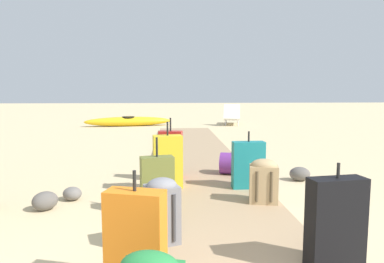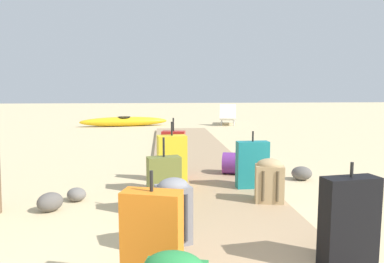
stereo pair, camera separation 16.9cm
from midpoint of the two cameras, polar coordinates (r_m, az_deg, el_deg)
ground_plane at (r=5.74m, az=2.28°, el=-7.40°), size 60.00×60.00×0.00m
boardwalk at (r=6.79m, az=1.35°, el=-4.82°), size 1.62×10.94×0.08m
suitcase_olive at (r=4.07m, az=-4.32°, el=-7.96°), size 0.39×0.25×0.79m
backpack_grey at (r=3.17m, az=-3.20°, el=-12.10°), size 0.33×0.30×0.57m
suitcase_black at (r=2.96m, az=23.29°, el=-13.20°), size 0.44×0.22×0.80m
suitcase_teal at (r=4.91m, az=9.85°, el=-5.21°), size 0.43×0.18×0.77m
suitcase_orange at (r=2.57m, az=-6.97°, el=-16.20°), size 0.43×0.28×0.79m
duffel_bag_purple at (r=5.68m, az=8.29°, el=-5.04°), size 0.65×0.48×0.45m
suitcase_yellow at (r=4.86m, az=-2.86°, el=-4.75°), size 0.41×0.27×0.89m
suitcase_red at (r=5.45m, az=-2.50°, el=-3.55°), size 0.37×0.23×0.89m
backpack_tan at (r=4.34m, az=12.34°, el=-7.43°), size 0.36×0.29×0.52m
lounge_chair at (r=14.17m, az=6.67°, el=2.38°), size 0.87×1.60×0.81m
kayak at (r=13.81m, az=-9.67°, el=1.59°), size 3.29×1.05×0.36m
rock_right_far at (r=8.83m, az=10.34°, el=-2.19°), size 0.21×0.21×0.09m
rock_right_mid at (r=5.84m, az=17.44°, el=-6.39°), size 0.35×0.31×0.21m
rock_left_far at (r=4.85m, az=-17.41°, el=-9.34°), size 0.32×0.32×0.17m
rock_left_mid at (r=4.56m, az=-21.18°, el=-10.18°), size 0.37×0.36×0.22m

